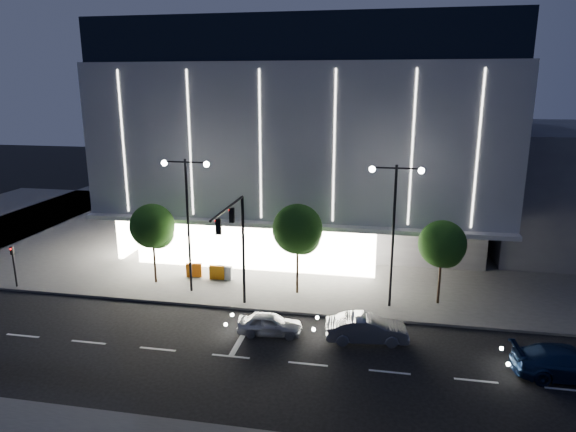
% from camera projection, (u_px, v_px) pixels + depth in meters
% --- Properties ---
extents(ground, '(160.00, 160.00, 0.00)m').
position_uv_depth(ground, '(204.00, 339.00, 28.07)').
color(ground, black).
rests_on(ground, ground).
extents(sidewalk_museum, '(70.00, 40.00, 0.15)m').
position_uv_depth(sidewalk_museum, '(337.00, 226.00, 49.99)').
color(sidewalk_museum, '#474747').
rests_on(sidewalk_museum, ground).
extents(museum, '(30.00, 25.80, 18.00)m').
position_uv_depth(museum, '(315.00, 133.00, 46.45)').
color(museum, '#4C4C51').
rests_on(museum, ground).
extents(traffic_mast, '(0.33, 5.89, 7.07)m').
position_uv_depth(traffic_mast, '(236.00, 235.00, 29.81)').
color(traffic_mast, black).
rests_on(traffic_mast, ground).
extents(street_lamp_west, '(3.16, 0.36, 9.00)m').
position_uv_depth(street_lamp_west, '(187.00, 206.00, 32.83)').
color(street_lamp_west, black).
rests_on(street_lamp_west, ground).
extents(street_lamp_east, '(3.16, 0.36, 9.00)m').
position_uv_depth(street_lamp_east, '(394.00, 215.00, 30.50)').
color(street_lamp_east, black).
rests_on(street_lamp_east, ground).
extents(ped_signal_far, '(0.22, 0.24, 3.00)m').
position_uv_depth(ped_signal_far, '(14.00, 262.00, 34.57)').
color(ped_signal_far, black).
rests_on(ped_signal_far, ground).
extents(tree_left, '(3.02, 3.02, 5.72)m').
position_uv_depth(tree_left, '(153.00, 228.00, 34.82)').
color(tree_left, black).
rests_on(tree_left, ground).
extents(tree_mid, '(3.25, 3.25, 6.15)m').
position_uv_depth(tree_mid, '(298.00, 232.00, 32.94)').
color(tree_mid, black).
rests_on(tree_mid, ground).
extents(tree_right, '(2.91, 2.91, 5.51)m').
position_uv_depth(tree_right, '(442.00, 246.00, 31.44)').
color(tree_right, black).
rests_on(tree_right, ground).
extents(car_lead, '(3.71, 1.75, 1.23)m').
position_uv_depth(car_lead, '(270.00, 324.00, 28.49)').
color(car_lead, '#B3B7BB').
rests_on(car_lead, ground).
extents(car_second, '(4.58, 2.12, 1.45)m').
position_uv_depth(car_second, '(367.00, 329.00, 27.68)').
color(car_second, '#93979A').
rests_on(car_second, ground).
extents(car_third, '(5.32, 2.49, 1.50)m').
position_uv_depth(car_third, '(569.00, 363.00, 24.23)').
color(car_third, navy).
rests_on(car_third, ground).
extents(barrier_a, '(1.13, 0.44, 1.00)m').
position_uv_depth(barrier_a, '(194.00, 270.00, 36.62)').
color(barrier_a, '#CB590B').
rests_on(barrier_a, sidewalk_museum).
extents(barrier_b, '(1.12, 0.39, 1.00)m').
position_uv_depth(barrier_b, '(225.00, 273.00, 36.12)').
color(barrier_b, '#BABABA').
rests_on(barrier_b, sidewalk_museum).
extents(barrier_c, '(1.10, 0.27, 1.00)m').
position_uv_depth(barrier_c, '(217.00, 272.00, 36.17)').
color(barrier_c, '#C36B0A').
rests_on(barrier_c, sidewalk_museum).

